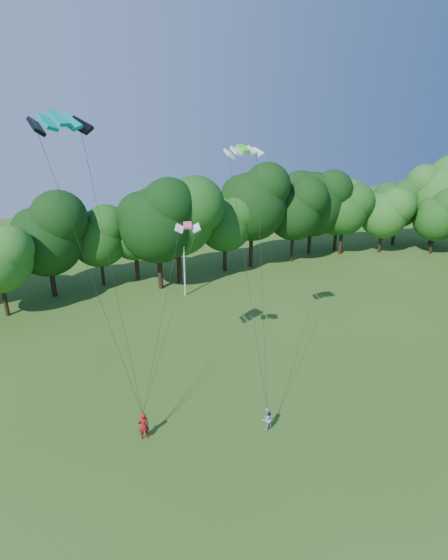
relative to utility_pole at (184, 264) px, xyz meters
name	(u,v)px	position (x,y,z in m)	size (l,w,h in m)	color
ground	(309,554)	(-5.35, -30.99, -3.67)	(160.00, 160.00, 0.00)	#294B14
utility_pole	(184,264)	(0.00, 0.00, 0.00)	(1.41, 0.24, 7.07)	beige
kite_flyer_left	(144,426)	(-10.20, -20.23, -2.72)	(0.69, 0.45, 1.90)	maroon
kite_flyer_right	(267,419)	(-2.83, -22.73, -2.86)	(0.78, 0.61, 1.61)	#9EBDDB
kite_teal	(58,118)	(-12.66, -17.82, 15.19)	(3.25, 2.43, 0.78)	#049589
kite_green	(243,148)	(-1.17, -15.68, 13.21)	(2.55, 1.16, 0.48)	#3FE822
kite_pink	(188,225)	(-5.04, -15.18, 8.33)	(1.87, 1.33, 0.35)	#FB458C
tree_back_center	(157,217)	(-1.80, 3.20, 4.65)	(9.16, 9.16, 13.32)	black
tree_back_east	(339,201)	(25.68, 6.54, 3.63)	(8.03, 8.03, 11.68)	#381E16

